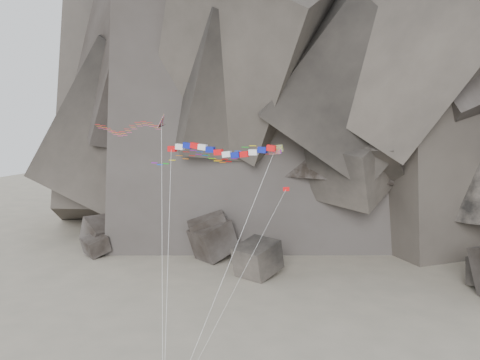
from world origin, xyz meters
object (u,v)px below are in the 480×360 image
(banner_kite, at_px, (219,151))
(pennant_kite, at_px, (266,227))
(delta_kite, at_px, (124,128))
(parafoil_kite, at_px, (207,155))

(banner_kite, xyz_separation_m, pennant_kite, (4.45, 0.24, -6.80))
(delta_kite, distance_m, parafoil_kite, 8.53)
(delta_kite, distance_m, pennant_kite, 16.88)
(parafoil_kite, bearing_deg, banner_kite, -40.36)
(delta_kite, bearing_deg, pennant_kite, -6.91)
(delta_kite, xyz_separation_m, pennant_kite, (14.43, 0.13, -8.75))
(banner_kite, relative_size, pennant_kite, 1.26)
(pennant_kite, bearing_deg, banner_kite, 155.58)
(delta_kite, bearing_deg, parafoil_kite, 5.32)
(delta_kite, height_order, pennant_kite, delta_kite)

